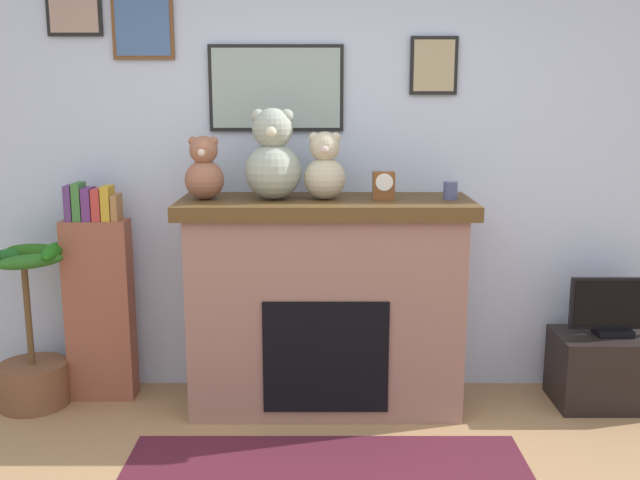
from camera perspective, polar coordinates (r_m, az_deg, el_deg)
back_wall at (r=4.33m, az=-0.46°, el=5.22°), size 5.20×0.15×2.60m
fireplace at (r=4.12m, az=0.29°, el=-5.00°), size 1.62×0.64×1.21m
bookshelf at (r=4.40m, az=-17.24°, el=-4.61°), size 0.38×0.16×1.29m
potted_plant at (r=4.50m, az=-22.08°, el=-8.10°), size 0.55×0.55×0.95m
tv_stand at (r=4.56m, az=21.85°, el=-9.48°), size 0.64×0.40×0.42m
television at (r=4.45m, az=22.21°, el=-5.02°), size 0.52×0.14×0.34m
candle_jar at (r=4.03m, az=10.15°, el=3.89°), size 0.08×0.08×0.10m
mantel_clock at (r=3.98m, az=4.92°, el=4.33°), size 0.12×0.09×0.15m
teddy_bear_tan at (r=4.01m, az=-9.32°, el=5.42°), size 0.22×0.22×0.35m
teddy_bear_brown at (r=3.96m, az=-3.91°, el=6.45°), size 0.31×0.31×0.50m
teddy_bear_cream at (r=3.95m, az=0.23°, el=5.64°), size 0.23×0.23×0.37m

